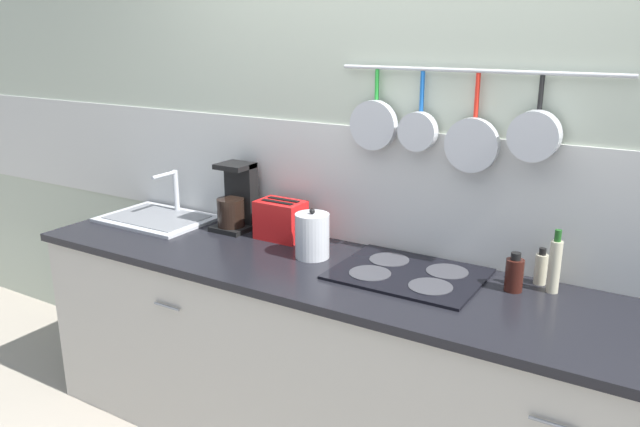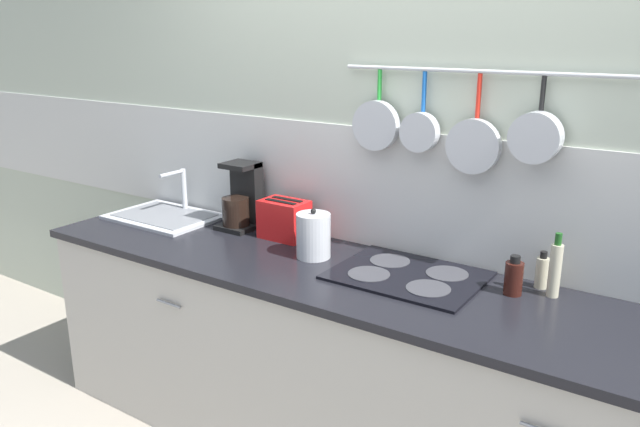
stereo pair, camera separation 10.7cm
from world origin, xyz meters
The scene contains 11 objects.
wall_back centered at (0.00, 0.38, 1.27)m, with size 7.20×0.16×2.60m.
cabinet_base centered at (0.00, 0.00, 0.43)m, with size 3.17×0.65×0.85m.
countertop centered at (0.00, 0.00, 0.87)m, with size 3.21×0.68×0.03m.
sink_basin centered at (-1.29, 0.13, 0.90)m, with size 0.55×0.40×0.23m.
coffee_maker centered at (-0.85, 0.23, 1.02)m, with size 0.18×0.20×0.33m.
toaster centered at (-0.57, 0.21, 0.98)m, with size 0.24×0.15×0.19m.
kettle centered at (-0.31, 0.08, 0.98)m, with size 0.15×0.15×0.22m.
cooktop centered at (0.13, 0.10, 0.89)m, with size 0.58×0.45×0.01m.
bottle_cooking_wine centered at (0.52, 0.17, 0.95)m, with size 0.07×0.07×0.15m.
bottle_sesame_oil centered at (0.59, 0.29, 0.95)m, with size 0.05×0.05×0.15m.
bottle_olive_oil centered at (0.65, 0.23, 1.00)m, with size 0.04×0.04×0.24m.
Camera 2 is at (1.13, -2.01, 1.83)m, focal length 35.00 mm.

